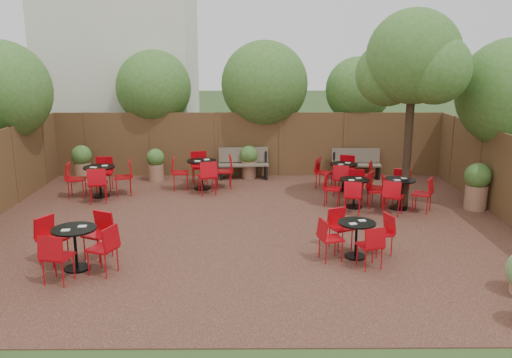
{
  "coord_description": "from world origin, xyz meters",
  "views": [
    {
      "loc": [
        0.11,
        -11.39,
        3.92
      ],
      "look_at": [
        0.19,
        0.5,
        1.0
      ],
      "focal_mm": 37.48,
      "sensor_mm": 36.0,
      "label": 1
    }
  ],
  "objects": [
    {
      "name": "ground",
      "position": [
        0.0,
        0.0,
        0.0
      ],
      "size": [
        80.0,
        80.0,
        0.0
      ],
      "primitive_type": "plane",
      "color": "#354F23",
      "rests_on": "ground"
    },
    {
      "name": "courtyard_paving",
      "position": [
        0.0,
        0.0,
        0.01
      ],
      "size": [
        12.0,
        10.0,
        0.02
      ],
      "primitive_type": "cube",
      "color": "#3A1E18",
      "rests_on": "ground"
    },
    {
      "name": "fence_back",
      "position": [
        0.0,
        5.0,
        1.0
      ],
      "size": [
        12.0,
        0.08,
        2.0
      ],
      "primitive_type": "cube",
      "color": "brown",
      "rests_on": "ground"
    },
    {
      "name": "neighbour_building",
      "position": [
        -4.5,
        8.0,
        4.0
      ],
      "size": [
        5.0,
        4.0,
        8.0
      ],
      "primitive_type": "cube",
      "color": "silver",
      "rests_on": "ground"
    },
    {
      "name": "overhang_foliage",
      "position": [
        -1.59,
        2.63,
        2.77
      ],
      "size": [
        16.03,
        10.81,
        2.75
      ],
      "color": "#386520",
      "rests_on": "ground"
    },
    {
      "name": "courtyard_tree",
      "position": [
        3.93,
        1.52,
        3.57
      ],
      "size": [
        2.51,
        2.41,
        4.83
      ],
      "rotation": [
        0.0,
        0.0,
        0.04
      ],
      "color": "black",
      "rests_on": "courtyard_paving"
    },
    {
      "name": "park_bench_left",
      "position": [
        -0.16,
        4.63,
        0.5
      ],
      "size": [
        1.55,
        0.61,
        0.94
      ],
      "rotation": [
        0.0,
        0.0,
        0.08
      ],
      "color": "brown",
      "rests_on": "courtyard_paving"
    },
    {
      "name": "park_bench_right",
      "position": [
        3.3,
        4.62,
        0.49
      ],
      "size": [
        1.49,
        0.52,
        0.91
      ],
      "rotation": [
        0.0,
        0.0,
        -0.03
      ],
      "color": "brown",
      "rests_on": "courtyard_paving"
    },
    {
      "name": "bistro_tables",
      "position": [
        0.05,
        1.29,
        0.47
      ],
      "size": [
        9.41,
        7.38,
        0.95
      ],
      "color": "black",
      "rests_on": "courtyard_paving"
    },
    {
      "name": "planters",
      "position": [
        -0.05,
        3.37,
        0.6
      ],
      "size": [
        11.24,
        3.98,
        1.17
      ],
      "color": "#95664A",
      "rests_on": "courtyard_paving"
    }
  ]
}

